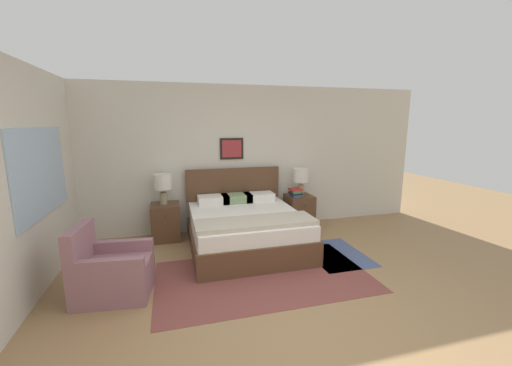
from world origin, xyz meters
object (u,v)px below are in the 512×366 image
at_px(nightstand_near_window, 166,222).
at_px(table_lamp_by_door, 301,177).
at_px(table_lamp_near_window, 163,184).
at_px(armchair, 110,272).
at_px(nightstand_by_door, 299,211).
at_px(bed, 245,228).

distance_m(nightstand_near_window, table_lamp_by_door, 2.52).
relative_size(nightstand_near_window, table_lamp_near_window, 1.21).
height_order(armchair, nightstand_by_door, armchair).
height_order(bed, nightstand_by_door, bed).
xyz_separation_m(nightstand_by_door, table_lamp_by_door, (0.02, 0.00, 0.65)).
distance_m(bed, table_lamp_near_window, 1.55).
bearing_deg(nightstand_by_door, nightstand_near_window, 180.00).
xyz_separation_m(bed, nightstand_by_door, (1.21, 0.69, -0.01)).
xyz_separation_m(armchair, table_lamp_by_door, (3.03, 1.67, 0.68)).
xyz_separation_m(bed, table_lamp_near_window, (-1.22, 0.69, 0.64)).
distance_m(armchair, table_lamp_by_door, 3.52).
xyz_separation_m(nightstand_near_window, table_lamp_near_window, (-0.02, 0.00, 0.65)).
bearing_deg(nightstand_by_door, table_lamp_by_door, 14.98).
bearing_deg(armchair, nightstand_near_window, 166.90).
bearing_deg(table_lamp_by_door, bed, -150.43).
relative_size(bed, nightstand_near_window, 3.11).
bearing_deg(nightstand_by_door, bed, -150.26).
distance_m(armchair, table_lamp_near_window, 1.89).
relative_size(armchair, nightstand_near_window, 1.40).
relative_size(nightstand_near_window, table_lamp_by_door, 1.21).
xyz_separation_m(nightstand_by_door, table_lamp_near_window, (-2.43, 0.00, 0.65)).
distance_m(armchair, nightstand_by_door, 3.44).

